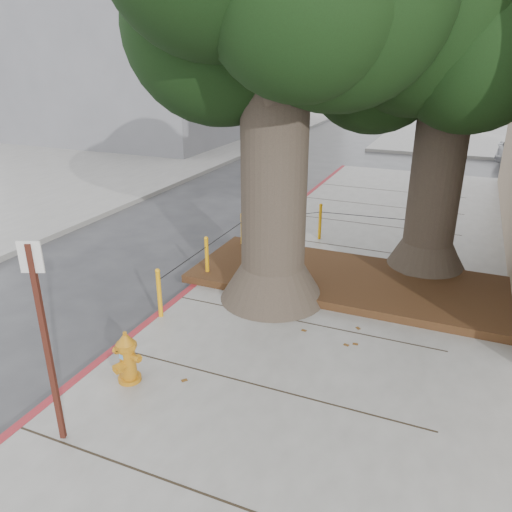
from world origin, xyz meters
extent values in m
plane|color=#28282B|center=(0.00, 0.00, 0.00)|extent=(140.00, 140.00, 0.00)
cube|color=slate|center=(-14.00, 10.00, 0.07)|extent=(14.00, 60.00, 0.15)
cube|color=maroon|center=(-2.00, 2.50, 0.07)|extent=(0.14, 26.00, 0.16)
cube|color=black|center=(0.90, 3.90, 0.23)|extent=(6.40, 2.60, 0.16)
cube|color=slate|center=(-15.00, 22.00, 6.00)|extent=(12.00, 16.00, 12.00)
cube|color=silver|center=(-17.00, 45.00, 7.50)|extent=(12.00, 18.00, 15.00)
cone|color=#4C3F33|center=(-0.30, 2.70, 0.50)|extent=(2.04, 2.04, 0.70)
cylinder|color=#4C3F33|center=(-0.30, 2.70, 2.53)|extent=(1.20, 1.20, 4.22)
cone|color=#4C3F33|center=(2.30, 5.20, 0.50)|extent=(1.77, 1.77, 0.70)
cylinder|color=#4C3F33|center=(2.30, 5.20, 2.32)|extent=(1.04, 1.04, 3.84)
sphere|color=black|center=(2.30, 5.20, 5.42)|extent=(3.80, 3.80, 3.80)
cylinder|color=orange|center=(-1.90, 1.20, 0.60)|extent=(0.08, 0.08, 0.90)
sphere|color=orange|center=(-1.90, 1.20, 1.05)|extent=(0.09, 0.09, 0.09)
cylinder|color=orange|center=(-1.90, 3.00, 0.60)|extent=(0.08, 0.08, 0.90)
sphere|color=orange|center=(-1.90, 3.00, 1.05)|extent=(0.09, 0.09, 0.09)
cylinder|color=orange|center=(-1.90, 4.80, 0.60)|extent=(0.08, 0.08, 0.90)
sphere|color=orange|center=(-1.90, 4.80, 1.05)|extent=(0.09, 0.09, 0.09)
cylinder|color=orange|center=(-0.40, 6.30, 0.60)|extent=(0.08, 0.08, 0.90)
sphere|color=orange|center=(-0.40, 6.30, 1.05)|extent=(0.09, 0.09, 0.09)
cylinder|color=orange|center=(1.80, 6.50, 0.60)|extent=(0.08, 0.08, 0.90)
sphere|color=orange|center=(1.80, 6.50, 1.05)|extent=(0.09, 0.09, 0.09)
cylinder|color=black|center=(-1.90, 2.10, 0.87)|extent=(0.02, 1.80, 0.02)
cylinder|color=black|center=(-1.90, 3.90, 0.87)|extent=(0.02, 1.80, 0.02)
cylinder|color=black|center=(-1.15, 5.55, 0.87)|extent=(1.51, 1.51, 0.02)
cylinder|color=black|center=(0.70, 6.40, 0.87)|extent=(2.20, 0.22, 0.02)
cylinder|color=#C17713|center=(-1.26, -0.62, 0.18)|extent=(0.38, 0.38, 0.06)
cylinder|color=#C17713|center=(-1.26, -0.62, 0.46)|extent=(0.26, 0.26, 0.52)
cylinder|color=#C17713|center=(-1.26, -0.62, 0.74)|extent=(0.34, 0.34, 0.07)
cone|color=#C17713|center=(-1.26, -0.62, 0.84)|extent=(0.32, 0.32, 0.15)
cylinder|color=#C17713|center=(-1.26, -0.62, 0.93)|extent=(0.07, 0.07, 0.05)
cylinder|color=#C17713|center=(-1.39, -0.60, 0.59)|extent=(0.16, 0.11, 0.09)
cylinder|color=#C17713|center=(-1.12, -0.64, 0.59)|extent=(0.16, 0.11, 0.09)
cylinder|color=#C17713|center=(-1.28, -0.74, 0.46)|extent=(0.16, 0.16, 0.14)
cube|color=#5999D8|center=(-1.27, -0.73, 0.61)|extent=(0.07, 0.01, 0.07)
cube|color=#471911|center=(-1.31, -1.91, 1.44)|extent=(0.08, 0.08, 2.59)
cube|color=silver|center=(-1.31, -1.91, 2.58)|extent=(0.25, 0.11, 0.36)
imported|color=black|center=(-12.73, 17.10, 0.59)|extent=(1.79, 4.14, 1.19)
camera|label=1|loc=(2.83, -5.50, 4.60)|focal=35.00mm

